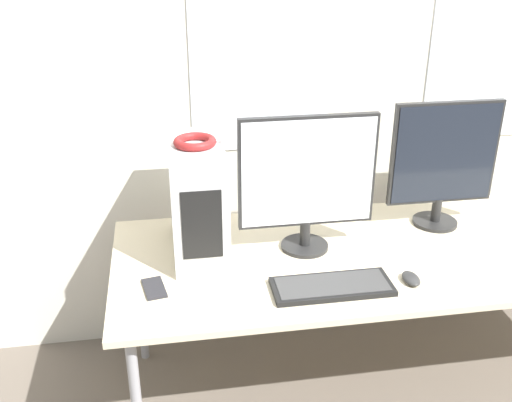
{
  "coord_description": "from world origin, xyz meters",
  "views": [
    {
      "loc": [
        -0.99,
        -1.63,
        1.95
      ],
      "look_at": [
        -0.66,
        0.44,
        0.98
      ],
      "focal_mm": 42.0,
      "sensor_mm": 36.0,
      "label": 1
    }
  ],
  "objects_px": {
    "headphones": "(195,142)",
    "monitor_main": "(307,179)",
    "keyboard": "(332,286)",
    "mouse": "(411,278)",
    "pc_tower": "(198,200)",
    "cell_phone": "(154,288)",
    "monitor_right_near": "(443,161)"
  },
  "relations": [
    {
      "from": "headphones",
      "to": "monitor_main",
      "type": "distance_m",
      "value": 0.47
    },
    {
      "from": "monitor_main",
      "to": "monitor_right_near",
      "type": "xyz_separation_m",
      "value": [
        0.63,
        0.12,
        -0.01
      ]
    },
    {
      "from": "pc_tower",
      "to": "keyboard",
      "type": "relative_size",
      "value": 1.02
    },
    {
      "from": "monitor_right_near",
      "to": "keyboard",
      "type": "distance_m",
      "value": 0.81
    },
    {
      "from": "monitor_right_near",
      "to": "mouse",
      "type": "relative_size",
      "value": 5.46
    },
    {
      "from": "pc_tower",
      "to": "keyboard",
      "type": "bearing_deg",
      "value": -39.24
    },
    {
      "from": "headphones",
      "to": "keyboard",
      "type": "bearing_deg",
      "value": -39.3
    },
    {
      "from": "keyboard",
      "to": "mouse",
      "type": "xyz_separation_m",
      "value": [
        0.31,
        -0.0,
        0.0
      ]
    },
    {
      "from": "headphones",
      "to": "monitor_main",
      "type": "relative_size",
      "value": 0.29
    },
    {
      "from": "monitor_right_near",
      "to": "mouse",
      "type": "height_order",
      "value": "monitor_right_near"
    },
    {
      "from": "monitor_right_near",
      "to": "monitor_main",
      "type": "bearing_deg",
      "value": -169.15
    },
    {
      "from": "pc_tower",
      "to": "monitor_right_near",
      "type": "xyz_separation_m",
      "value": [
        1.07,
        0.06,
        0.08
      ]
    },
    {
      "from": "monitor_right_near",
      "to": "mouse",
      "type": "distance_m",
      "value": 0.61
    },
    {
      "from": "monitor_main",
      "to": "headphones",
      "type": "bearing_deg",
      "value": 172.48
    },
    {
      "from": "headphones",
      "to": "monitor_main",
      "type": "bearing_deg",
      "value": -7.52
    },
    {
      "from": "monitor_main",
      "to": "keyboard",
      "type": "xyz_separation_m",
      "value": [
        0.03,
        -0.32,
        -0.3
      ]
    },
    {
      "from": "keyboard",
      "to": "mouse",
      "type": "bearing_deg",
      "value": -0.16
    },
    {
      "from": "pc_tower",
      "to": "keyboard",
      "type": "xyz_separation_m",
      "value": [
        0.46,
        -0.38,
        -0.22
      ]
    },
    {
      "from": "headphones",
      "to": "mouse",
      "type": "xyz_separation_m",
      "value": [
        0.77,
        -0.38,
        -0.46
      ]
    },
    {
      "from": "monitor_main",
      "to": "monitor_right_near",
      "type": "distance_m",
      "value": 0.65
    },
    {
      "from": "pc_tower",
      "to": "cell_phone",
      "type": "xyz_separation_m",
      "value": [
        -0.19,
        -0.28,
        -0.22
      ]
    },
    {
      "from": "keyboard",
      "to": "cell_phone",
      "type": "distance_m",
      "value": 0.66
    },
    {
      "from": "monitor_main",
      "to": "cell_phone",
      "type": "xyz_separation_m",
      "value": [
        -0.63,
        -0.22,
        -0.31
      ]
    },
    {
      "from": "pc_tower",
      "to": "headphones",
      "type": "bearing_deg",
      "value": 90.0
    },
    {
      "from": "monitor_main",
      "to": "keyboard",
      "type": "relative_size",
      "value": 1.28
    },
    {
      "from": "headphones",
      "to": "mouse",
      "type": "bearing_deg",
      "value": -26.2
    },
    {
      "from": "monitor_main",
      "to": "keyboard",
      "type": "distance_m",
      "value": 0.44
    },
    {
      "from": "monitor_right_near",
      "to": "cell_phone",
      "type": "height_order",
      "value": "monitor_right_near"
    },
    {
      "from": "mouse",
      "to": "monitor_right_near",
      "type": "bearing_deg",
      "value": 56.15
    },
    {
      "from": "monitor_main",
      "to": "mouse",
      "type": "relative_size",
      "value": 5.53
    },
    {
      "from": "headphones",
      "to": "keyboard",
      "type": "height_order",
      "value": "headphones"
    },
    {
      "from": "cell_phone",
      "to": "mouse",
      "type": "bearing_deg",
      "value": -16.29
    }
  ]
}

